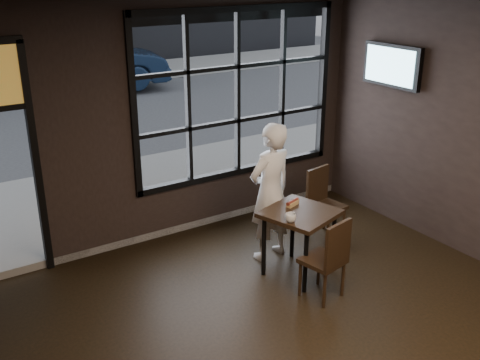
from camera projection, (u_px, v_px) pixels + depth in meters
ceiling at (372, 0)px, 3.66m from camera, size 6.00×7.00×0.02m
window_frame at (237, 94)px, 7.52m from camera, size 3.06×0.12×2.28m
cafe_table at (299, 243)px, 6.52m from camera, size 0.93×0.93×0.80m
chair_near at (323, 258)px, 6.04m from camera, size 0.48×0.48×0.94m
chair_window at (327, 204)px, 7.38m from camera, size 0.47×0.47×0.94m
man at (270, 192)px, 6.75m from camera, size 0.68×0.50×1.73m
hotdog at (293, 203)px, 6.53m from camera, size 0.22×0.14×0.06m
cup at (290, 218)px, 6.10m from camera, size 0.16×0.16×0.10m
tv at (392, 66)px, 7.41m from camera, size 0.11×0.96×0.56m
navy_car at (85, 63)px, 15.65m from camera, size 4.73×2.37×1.49m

